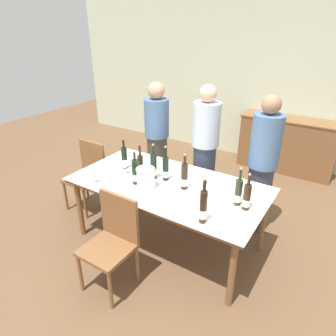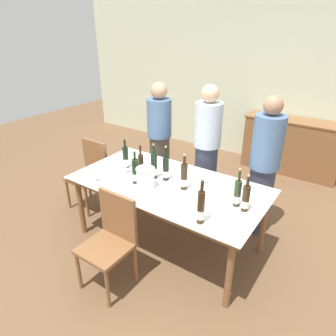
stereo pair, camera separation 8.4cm
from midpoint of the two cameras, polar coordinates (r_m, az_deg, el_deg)
ground_plane at (r=3.56m, az=-0.69°, el=-13.71°), size 12.00×12.00×0.00m
back_wall at (r=5.54m, az=17.10°, el=15.64°), size 8.00×0.10×2.80m
sideboard_cabinet at (r=5.36m, az=21.26°, el=4.12°), size 1.55×0.46×0.90m
dining_table at (r=3.17m, az=-0.76°, el=-3.93°), size 2.04×1.06×0.76m
ice_bucket at (r=3.02m, az=-5.07°, el=-1.85°), size 0.19×0.19×0.22m
wine_bottle_0 at (r=3.16m, az=-1.22°, el=-0.20°), size 0.07×0.07×0.39m
wine_bottle_1 at (r=2.50m, az=5.77°, el=-7.46°), size 0.07×0.07×0.41m
wine_bottle_2 at (r=3.11m, az=-7.01°, el=-0.85°), size 0.07×0.07×0.37m
wine_bottle_3 at (r=3.24m, az=-6.01°, el=0.29°), size 0.06×0.06×0.36m
wine_bottle_4 at (r=2.99m, az=2.38°, el=-1.69°), size 0.07×0.07×0.38m
wine_bottle_5 at (r=3.19m, az=-3.50°, el=0.30°), size 0.07×0.07×0.39m
wine_bottle_6 at (r=2.79m, az=12.40°, el=-4.64°), size 0.07×0.07×0.37m
wine_bottle_7 at (r=2.74m, az=13.94°, el=-5.46°), size 0.07×0.07×0.36m
wine_bottle_8 at (r=3.47m, az=-8.98°, el=1.82°), size 0.07×0.07×0.34m
wine_glass_0 at (r=3.22m, az=-14.69°, el=-1.17°), size 0.07×0.07×0.14m
wine_glass_1 at (r=3.11m, az=6.21°, el=-1.22°), size 0.07×0.07×0.15m
wine_glass_2 at (r=3.34m, az=-8.97°, el=0.65°), size 0.09×0.09×0.16m
chair_left_end at (r=4.10m, az=-15.54°, el=-0.61°), size 0.42×0.42×0.89m
chair_near_front at (r=2.84m, az=-11.28°, el=-12.76°), size 0.42×0.42×0.91m
person_host at (r=4.17m, az=-2.68°, el=5.19°), size 0.33×0.33×1.61m
person_guest_left at (r=3.76m, az=6.39°, el=3.12°), size 0.33×0.33×1.66m
person_guest_right at (r=3.52m, az=16.84°, el=0.21°), size 0.33×0.33×1.63m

